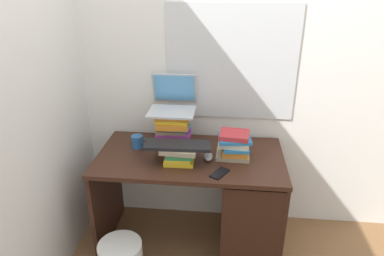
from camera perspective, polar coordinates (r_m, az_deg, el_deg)
ground_plane at (r=2.76m, az=-0.26°, el=-17.96°), size 6.00×6.00×0.00m
wall_back at (r=2.47m, az=0.67°, el=11.36°), size 6.00×0.06×2.60m
wall_left at (r=2.36m, az=-21.64°, el=9.06°), size 0.05×6.00×2.60m
desk at (r=2.48m, az=6.97°, el=-11.85°), size 1.25×0.65×0.73m
book_stack_tall at (r=2.41m, az=-3.25°, el=0.01°), size 0.25×0.20×0.25m
book_stack_keyboard_riser at (r=2.21m, az=-2.12°, el=-4.27°), size 0.24×0.20×0.11m
book_stack_side at (r=2.28m, az=6.97°, el=-2.81°), size 0.23×0.19×0.18m
laptop at (r=2.41m, az=-3.18°, el=4.36°), size 0.32×0.31×0.24m
keyboard at (r=2.18m, az=-2.36°, el=-2.87°), size 0.42×0.15×0.02m
computer_mouse at (r=2.28m, az=2.72°, el=-4.72°), size 0.06×0.10×0.04m
mug at (r=2.44m, az=-8.99°, el=-2.22°), size 0.12×0.08×0.09m
cell_phone at (r=2.13m, az=4.58°, el=-7.44°), size 0.13×0.15×0.01m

